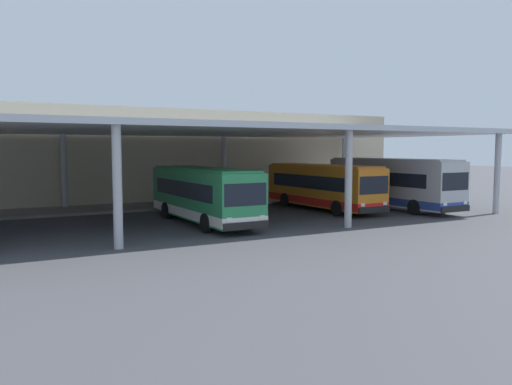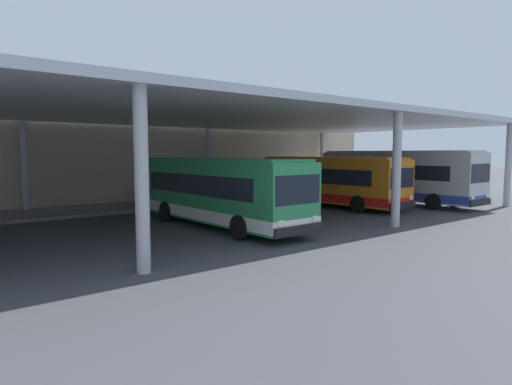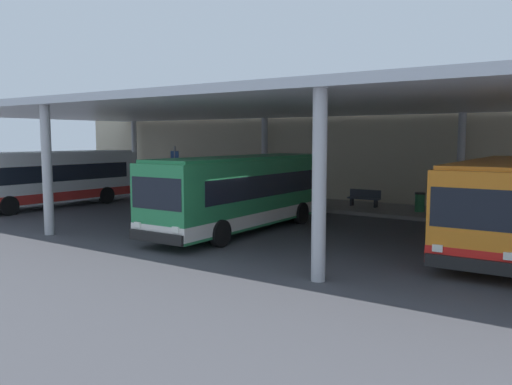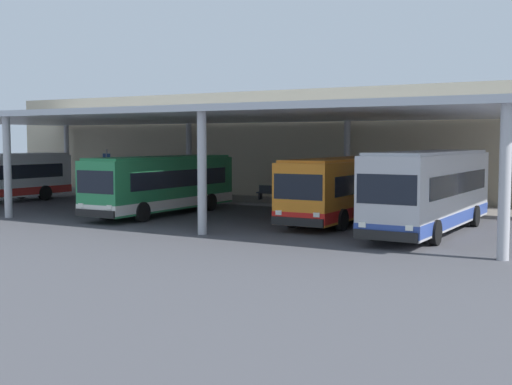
# 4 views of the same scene
# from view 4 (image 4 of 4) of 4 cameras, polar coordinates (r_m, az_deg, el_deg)

# --- Properties ---
(ground_plane) EXTENTS (200.00, 200.00, 0.00)m
(ground_plane) POSITION_cam_4_polar(r_m,az_deg,el_deg) (34.63, -10.61, -2.29)
(ground_plane) COLOR #47474C
(platform_kerb) EXTENTS (42.00, 4.50, 0.18)m
(platform_kerb) POSITION_cam_4_polar(r_m,az_deg,el_deg) (44.12, -0.57, -0.66)
(platform_kerb) COLOR gray
(platform_kerb) RESTS_ON ground
(station_building_facade) EXTENTS (48.00, 1.60, 7.44)m
(station_building_facade) POSITION_cam_4_polar(r_m,az_deg,el_deg) (46.76, 1.48, 4.09)
(station_building_facade) COLOR #C1B293
(station_building_facade) RESTS_ON ground
(canopy_shelter) EXTENTS (40.00, 17.00, 5.55)m
(canopy_shelter) POSITION_cam_4_polar(r_m,az_deg,el_deg) (38.73, -5.36, 6.34)
(canopy_shelter) COLOR silver
(canopy_shelter) RESTS_ON ground
(bus_second_bay) EXTENTS (2.83, 10.56, 3.17)m
(bus_second_bay) POSITION_cam_4_polar(r_m,az_deg,el_deg) (36.65, -8.01, 0.71)
(bus_second_bay) COLOR #28844C
(bus_second_bay) RESTS_ON ground
(bus_middle_bay) EXTENTS (2.85, 10.57, 3.17)m
(bus_middle_bay) POSITION_cam_4_polar(r_m,az_deg,el_deg) (33.33, 7.47, 0.34)
(bus_middle_bay) COLOR orange
(bus_middle_bay) RESTS_ON ground
(bus_far_bay) EXTENTS (2.81, 11.35, 3.57)m
(bus_far_bay) POSITION_cam_4_polar(r_m,az_deg,el_deg) (30.13, 14.66, 0.15)
(bus_far_bay) COLOR #B7B7BC
(bus_far_bay) RESTS_ON ground
(bench_waiting) EXTENTS (1.80, 0.45, 0.92)m
(bench_waiting) POSITION_cam_4_polar(r_m,az_deg,el_deg) (43.36, 1.23, 0.01)
(bench_waiting) COLOR #383D47
(bench_waiting) RESTS_ON platform_kerb
(trash_bin) EXTENTS (0.52, 0.52, 0.98)m
(trash_bin) POSITION_cam_4_polar(r_m,az_deg,el_deg) (41.57, 4.80, -0.17)
(trash_bin) COLOR #236638
(trash_bin) RESTS_ON platform_kerb
(banner_sign) EXTENTS (0.70, 0.12, 3.20)m
(banner_sign) POSITION_cam_4_polar(r_m,az_deg,el_deg) (50.44, -12.61, 2.03)
(banner_sign) COLOR #B2B2B7
(banner_sign) RESTS_ON platform_kerb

